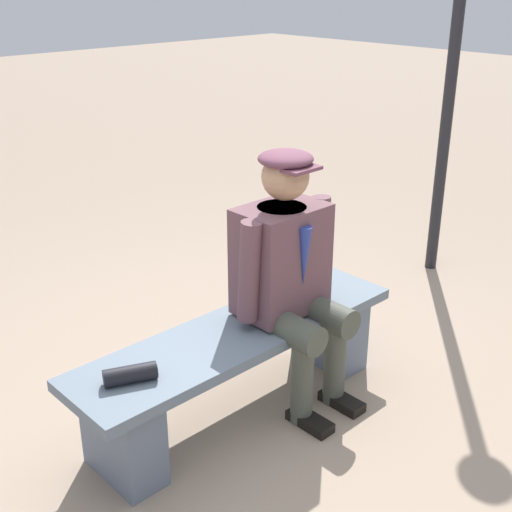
{
  "coord_description": "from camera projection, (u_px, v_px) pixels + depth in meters",
  "views": [
    {
      "loc": [
        1.89,
        2.13,
        2.06
      ],
      "look_at": [
        -0.11,
        0.0,
        0.81
      ],
      "focal_mm": 47.48,
      "sensor_mm": 36.0,
      "label": 1
    }
  ],
  "objects": [
    {
      "name": "rolled_magazine",
      "position": [
        130.0,
        374.0,
        2.82
      ],
      "size": [
        0.23,
        0.16,
        0.08
      ],
      "primitive_type": "cylinder",
      "rotation": [
        0.0,
        1.57,
        -0.41
      ],
      "color": "black",
      "rests_on": "bench"
    },
    {
      "name": "ground_plane",
      "position": [
        240.0,
        409.0,
        3.43
      ],
      "size": [
        30.0,
        30.0,
        0.0
      ],
      "primitive_type": "plane",
      "color": "gray"
    },
    {
      "name": "seated_man",
      "position": [
        289.0,
        268.0,
        3.28
      ],
      "size": [
        0.6,
        0.6,
        1.29
      ],
      "color": "brown",
      "rests_on": "ground"
    },
    {
      "name": "bench",
      "position": [
        239.0,
        359.0,
        3.31
      ],
      "size": [
        1.76,
        0.46,
        0.46
      ],
      "color": "slate",
      "rests_on": "ground"
    }
  ]
}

